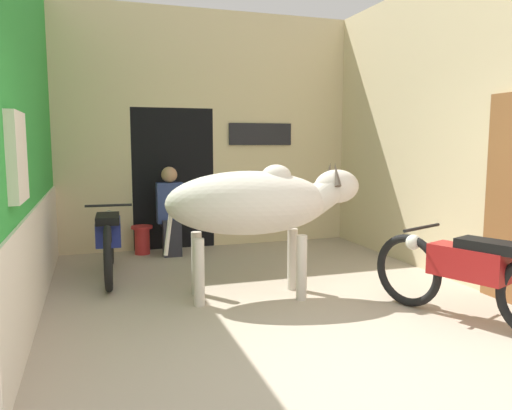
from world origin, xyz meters
The scene contains 9 objects.
ground_plane centered at (0.00, 0.00, 0.00)m, with size 30.00×30.00×0.00m, color tan.
wall_left_shopfront centered at (-2.34, 2.31, 1.73)m, with size 0.25×4.65×3.58m.
wall_back_with_doorway centered at (-0.22, 4.91, 1.51)m, with size 4.51×0.93×3.58m.
wall_right_with_door centered at (2.34, 2.27, 1.77)m, with size 0.22×4.65×3.58m.
cow centered at (-0.13, 1.95, 0.99)m, with size 2.08×0.92×1.41m.
motorcycle_near centered at (1.43, 0.64, 0.46)m, with size 0.85×1.83×0.82m.
motorcycle_far centered at (-1.56, 3.24, 0.47)m, with size 0.58×1.97×0.82m.
shopkeeper_seated centered at (-0.68, 4.21, 0.67)m, with size 0.37×0.34×1.27m.
plastic_stool centered at (-1.07, 4.38, 0.22)m, with size 0.31×0.31×0.41m.
Camera 1 is at (-1.71, -2.88, 1.60)m, focal length 35.00 mm.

